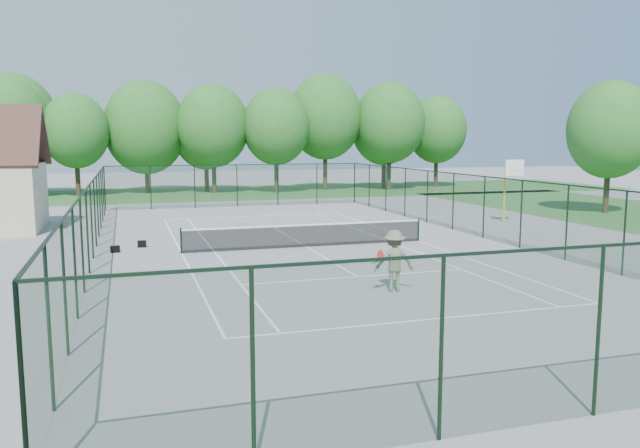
{
  "coord_description": "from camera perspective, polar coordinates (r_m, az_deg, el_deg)",
  "views": [
    {
      "loc": [
        -7.62,
        -26.42,
        4.76
      ],
      "look_at": [
        0.0,
        -2.0,
        1.3
      ],
      "focal_mm": 35.0,
      "sensor_mm": 36.0,
      "label": 1
    }
  ],
  "objects": [
    {
      "name": "sports_bag_b",
      "position": [
        28.95,
        -15.97,
        -1.76
      ],
      "size": [
        0.39,
        0.24,
        0.3
      ],
      "primitive_type": "cube",
      "rotation": [
        0.0,
        0.0,
        0.0
      ],
      "color": "black",
      "rests_on": "ground"
    },
    {
      "name": "tennis_player",
      "position": [
        19.84,
        6.79,
        -3.35
      ],
      "size": [
        2.12,
        0.9,
        1.95
      ],
      "color": "#606347",
      "rests_on": "ground"
    },
    {
      "name": "grass_far",
      "position": [
        57.13,
        -9.62,
        2.82
      ],
      "size": [
        80.0,
        16.0,
        0.01
      ],
      "primitive_type": "cube",
      "color": "#356F30",
      "rests_on": "ground"
    },
    {
      "name": "fence_enclosure",
      "position": [
        27.69,
        -1.23,
        1.06
      ],
      "size": [
        18.05,
        36.05,
        3.02
      ],
      "color": "#1E3C24",
      "rests_on": "ground"
    },
    {
      "name": "tree_line_far",
      "position": [
        56.95,
        -9.76,
        8.83
      ],
      "size": [
        39.4,
        6.4,
        9.7
      ],
      "color": "#3A2C1E",
      "rests_on": "ground"
    },
    {
      "name": "basketball_goal",
      "position": [
        37.44,
        16.99,
        4.01
      ],
      "size": [
        1.2,
        1.43,
        3.65
      ],
      "color": "yellow",
      "rests_on": "ground"
    },
    {
      "name": "tennis_net",
      "position": [
        27.82,
        -1.23,
        -0.95
      ],
      "size": [
        11.08,
        0.08,
        1.1
      ],
      "color": "black",
      "rests_on": "ground"
    },
    {
      "name": "sports_bag_a",
      "position": [
        27.93,
        -18.23,
        -2.2
      ],
      "size": [
        0.41,
        0.3,
        0.29
      ],
      "primitive_type": "cube",
      "rotation": [
        0.0,
        0.0,
        0.26
      ],
      "color": "black",
      "rests_on": "ground"
    },
    {
      "name": "court_lines",
      "position": [
        27.91,
        -1.22,
        -2.11
      ],
      "size": [
        11.05,
        23.85,
        0.01
      ],
      "color": "white",
      "rests_on": "ground"
    },
    {
      "name": "ground",
      "position": [
        27.91,
        -1.22,
        -2.12
      ],
      "size": [
        140.0,
        140.0,
        0.0
      ],
      "primitive_type": "plane",
      "color": "gray",
      "rests_on": "ground"
    },
    {
      "name": "tree_side",
      "position": [
        44.76,
        25.0,
        7.81
      ],
      "size": [
        5.41,
        5.41,
        8.57
      ],
      "color": "#3A2C1E",
      "rests_on": "ground"
    }
  ]
}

